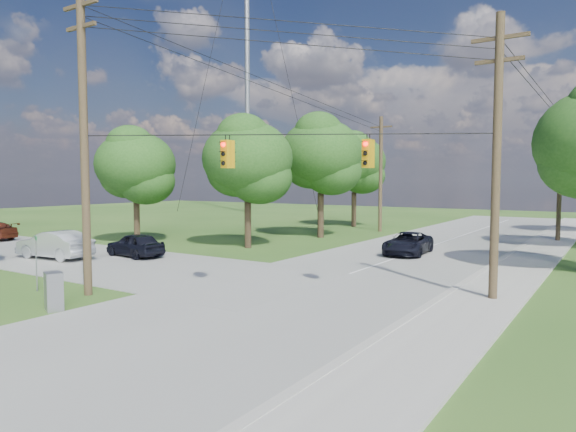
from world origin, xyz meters
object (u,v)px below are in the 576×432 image
Objects in this scene: car_cross_dark at (135,245)px; control_cabinet at (54,291)px; pole_north_w at (381,173)px; pole_ne at (497,153)px; pole_sw at (84,135)px; car_cross_silver at (55,245)px; car_main_north at (408,243)px; pole_north_e at (560,171)px.

control_cabinet is (7.46, -9.80, -0.07)m from car_cross_dark.
pole_ne is at bearing -57.71° from pole_north_w.
car_cross_dark is at bearing 129.68° from pole_sw.
car_cross_dark is 12.32m from control_cabinet.
car_main_north is at bearing 122.90° from car_cross_silver.
pole_ne is at bearing 92.10° from car_cross_silver.
pole_north_e is 2.07× the size of car_cross_silver.
car_main_north is at bearing -60.06° from pole_north_w.
car_cross_silver is (-9.60, 4.66, -5.40)m from pole_sw.
control_cabinet is (1.50, -31.73, -4.47)m from pole_north_w.
pole_ne is 2.55× the size of car_cross_dark.
car_main_north is (-6.86, 9.77, -4.77)m from pole_ne.
car_cross_dark is at bearing -148.85° from car_main_north.
pole_ne is 22.00m from pole_north_e.
car_cross_dark reaches higher than car_main_north.
car_main_north reaches higher than control_cabinet.
car_cross_silver is 1.01× the size of car_main_north.
pole_north_e is at bearing 55.14° from car_main_north.
pole_north_w is 2.43× the size of car_cross_dark.
pole_ne is 7.91× the size of control_cabinet.
pole_ne is 12.86m from car_main_north.
pole_north_e is (-0.00, 22.00, -0.34)m from pole_ne.
car_cross_silver is (-23.10, -2.94, -4.64)m from pole_ne.
pole_north_w is 14.79m from car_main_north.
pole_sw is 15.51m from pole_ne.
pole_north_e and pole_north_w have the same top height.
pole_ne is 1.05× the size of pole_north_e.
pole_north_e is at bearing 90.00° from pole_ne.
pole_north_e reaches higher than car_cross_silver.
car_cross_silver is (-23.10, -24.94, -4.30)m from pole_north_e.
pole_north_w is (-13.90, 22.00, -0.34)m from pole_ne.
car_cross_dark is (-19.86, -21.93, -4.40)m from pole_north_e.
pole_north_w is 26.93m from car_cross_silver.
pole_north_w reaches higher than control_cabinet.
pole_ne is at bearing -60.52° from car_main_north.
pole_ne reaches higher than car_main_north.
pole_north_e is 29.91m from car_cross_dark.
car_cross_dark is 0.85× the size of car_cross_silver.
pole_ne is 1.05× the size of pole_north_w.
car_cross_silver is at bearing -110.26° from pole_north_w.
pole_sw reaches higher than pole_ne.
pole_ne is 16.48m from control_cabinet.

